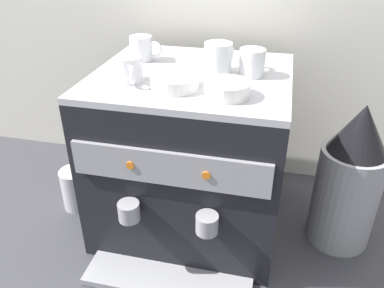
{
  "coord_description": "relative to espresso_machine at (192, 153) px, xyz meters",
  "views": [
    {
      "loc": [
        0.23,
        -0.98,
        0.85
      ],
      "look_at": [
        0.0,
        0.0,
        0.28
      ],
      "focal_mm": 36.32,
      "sensor_mm": 36.0,
      "label": 1
    }
  ],
  "objects": [
    {
      "name": "ground_plane",
      "position": [
        0.0,
        0.0,
        -0.25
      ],
      "size": [
        4.0,
        4.0,
        0.0
      ],
      "primitive_type": "plane",
      "color": "#38383D"
    },
    {
      "name": "tiled_backsplash_wall",
      "position": [
        0.0,
        0.35,
        0.34
      ],
      "size": [
        2.8,
        0.03,
        1.18
      ],
      "primitive_type": "cube",
      "color": "silver",
      "rests_on": "ground_plane"
    },
    {
      "name": "espresso_machine",
      "position": [
        0.0,
        0.0,
        0.0
      ],
      "size": [
        0.53,
        0.59,
        0.5
      ],
      "color": "black",
      "rests_on": "ground_plane"
    },
    {
      "name": "ceramic_cup_0",
      "position": [
        0.07,
        0.01,
        0.29
      ],
      "size": [
        0.07,
        0.12,
        0.08
      ],
      "color": "white",
      "rests_on": "espresso_machine"
    },
    {
      "name": "ceramic_cup_1",
      "position": [
        -0.17,
        0.08,
        0.28
      ],
      "size": [
        0.1,
        0.06,
        0.07
      ],
      "color": "white",
      "rests_on": "espresso_machine"
    },
    {
      "name": "ceramic_cup_2",
      "position": [
        0.16,
        0.03,
        0.29
      ],
      "size": [
        0.07,
        0.11,
        0.07
      ],
      "color": "white",
      "rests_on": "espresso_machine"
    },
    {
      "name": "ceramic_cup_3",
      "position": [
        -0.14,
        -0.09,
        0.28
      ],
      "size": [
        0.07,
        0.1,
        0.06
      ],
      "color": "white",
      "rests_on": "espresso_machine"
    },
    {
      "name": "ceramic_bowl_0",
      "position": [
        0.12,
        -0.13,
        0.27
      ],
      "size": [
        0.11,
        0.11,
        0.04
      ],
      "color": "white",
      "rests_on": "espresso_machine"
    },
    {
      "name": "ceramic_bowl_1",
      "position": [
        -0.02,
        -0.11,
        0.27
      ],
      "size": [
        0.12,
        0.12,
        0.03
      ],
      "color": "white",
      "rests_on": "espresso_machine"
    },
    {
      "name": "coffee_grinder",
      "position": [
        0.46,
        0.01,
        -0.04
      ],
      "size": [
        0.18,
        0.18,
        0.45
      ],
      "color": "#939399",
      "rests_on": "ground_plane"
    },
    {
      "name": "milk_pitcher",
      "position": [
        -0.39,
        -0.03,
        -0.18
      ],
      "size": [
        0.1,
        0.1,
        0.14
      ],
      "primitive_type": "cylinder",
      "color": "#B7B7BC",
      "rests_on": "ground_plane"
    }
  ]
}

